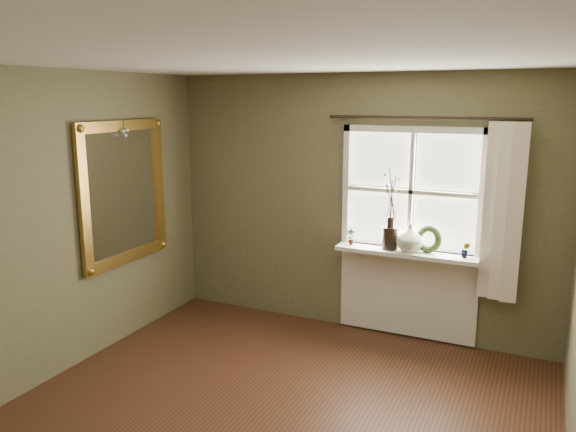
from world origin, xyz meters
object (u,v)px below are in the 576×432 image
Objects in this scene: dark_jug at (390,238)px; cream_vase at (410,238)px; gilt_mirror at (124,192)px; wreath at (428,242)px.

cream_vase is at bearing 0.00° from dark_jug.
cream_vase is (0.19, 0.00, 0.02)m from dark_jug.
cream_vase reaches higher than dark_jug.
gilt_mirror reaches higher than cream_vase.
dark_jug is 0.82× the size of cream_vase.
dark_jug is 0.16× the size of gilt_mirror.
cream_vase is 1.02× the size of wreath.
cream_vase is at bearing -149.10° from wreath.
dark_jug is at bearing -156.13° from wreath.
dark_jug is at bearing 23.66° from gilt_mirror.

